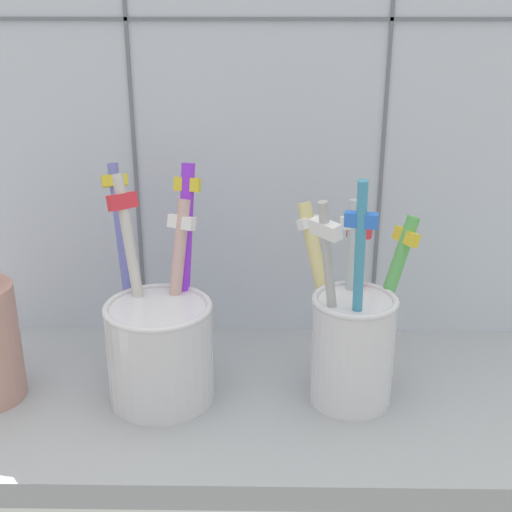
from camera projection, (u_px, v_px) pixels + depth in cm
name	position (u px, v px, depth cm)	size (l,w,h in cm)	color
counter_slab	(256.00, 404.00, 54.50)	(64.00, 22.00, 2.00)	#9EA3A8
tile_wall_back	(258.00, 110.00, 57.88)	(64.00, 2.20, 45.00)	silver
toothbrush_cup_left	(160.00, 342.00, 52.33)	(9.40, 12.20, 17.67)	silver
toothbrush_cup_right	(352.00, 337.00, 51.78)	(9.55, 8.58, 18.43)	silver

